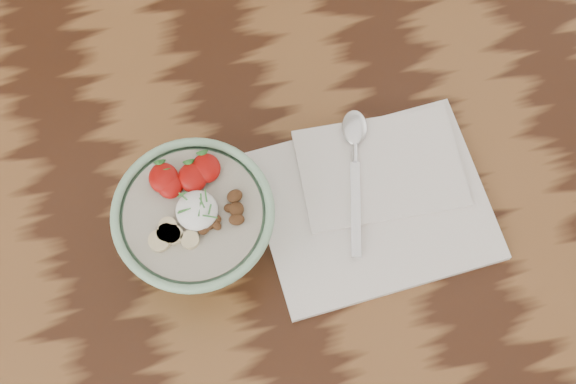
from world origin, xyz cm
name	(u,v)px	position (x,y,z in cm)	size (l,w,h in cm)	color
table	(261,232)	(0.00, 0.00, 65.70)	(160.00, 90.00, 75.00)	black
breakfast_bowl	(196,223)	(-7.46, -2.02, 81.02)	(17.68, 17.68, 11.65)	#87B590
napkin	(375,197)	(13.76, -2.51, 75.68)	(27.02, 22.51, 1.63)	white
spoon	(355,147)	(13.04, 3.85, 77.04)	(7.16, 18.58, 0.98)	silver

